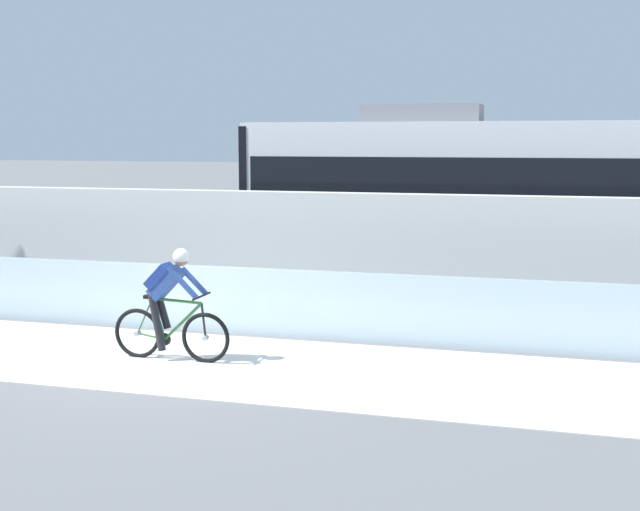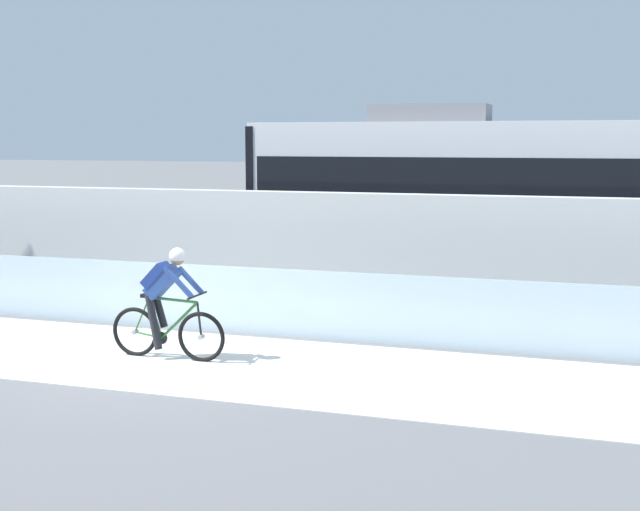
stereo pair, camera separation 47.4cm
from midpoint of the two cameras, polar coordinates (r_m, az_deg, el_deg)
name	(u,v)px [view 2 (the right image)]	position (r m, az deg, el deg)	size (l,w,h in m)	color
ground_plane	(164,359)	(12.39, -9.37, -6.84)	(200.00, 200.00, 0.00)	slate
bike_path_deck	(164,358)	(12.39, -9.37, -6.81)	(32.00, 3.20, 0.01)	silver
glass_parapet	(218,299)	(13.90, -5.92, -2.90)	(32.00, 0.05, 1.08)	silver
concrete_barrier_wall	(259,251)	(15.45, -3.25, 0.29)	(32.00, 0.36, 2.19)	silver
tram_rail_near	(303,288)	(17.93, -0.36, -2.18)	(32.00, 0.08, 0.01)	#595654
tram_rail_far	(324,277)	(19.28, 0.98, -1.47)	(32.00, 0.08, 0.01)	#595654
tram	(525,201)	(17.56, 14.37, 3.58)	(11.06, 2.54, 3.81)	silver
cyclist_on_bike	(166,304)	(12.18, -9.17, -3.23)	(1.77, 0.58, 1.61)	black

